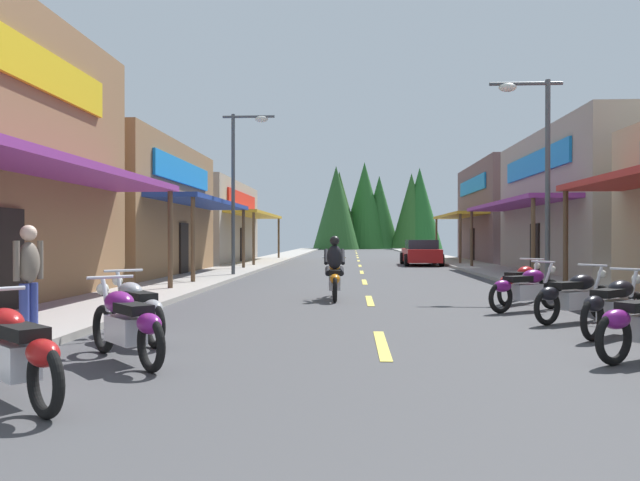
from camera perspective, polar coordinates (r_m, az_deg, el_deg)
ground at (r=32.98m, az=3.74°, el=-2.46°), size 9.14×94.90×0.10m
sidewalk_left at (r=33.41m, az=-6.32°, el=-2.24°), size 2.52×94.90×0.12m
sidewalk_right at (r=33.56m, az=13.75°, el=-2.23°), size 2.52×94.90×0.12m
centerline_dashes at (r=36.26m, az=3.67°, el=-2.12°), size 0.16×69.69×0.01m
storefront_left_middle at (r=26.06m, az=-20.84°, el=2.67°), size 9.59×10.56×5.24m
storefront_left_far at (r=38.00m, az=-11.96°, el=1.63°), size 8.17×12.41×4.83m
storefront_right_middle at (r=27.68m, az=25.71°, el=3.14°), size 8.18×11.89×5.84m
storefront_right_far at (r=40.40m, az=20.14°, el=2.42°), size 10.63×10.96×6.09m
streetlamp_left at (r=23.74m, az=-7.39°, el=6.38°), size 1.99×0.30×6.24m
streetlamp_right at (r=18.09m, az=19.51°, el=7.63°), size 1.99×0.30×5.88m
motorcycle_parked_right_3 at (r=10.59m, az=25.68°, el=-5.40°), size 1.62×1.55×1.04m
motorcycle_parked_right_4 at (r=11.97m, az=22.54°, el=-4.73°), size 1.83×1.27×1.04m
motorcycle_parked_right_5 at (r=13.41m, az=18.57°, el=-4.19°), size 1.84×1.26×1.04m
motorcycle_parked_right_6 at (r=14.90m, az=18.18°, el=-3.74°), size 1.52×1.65×1.04m
motorcycle_parked_left_0 at (r=6.42m, az=-26.63°, el=-9.10°), size 1.68×1.47×1.04m
motorcycle_parked_left_1 at (r=7.92m, az=-17.57°, el=-7.30°), size 1.51×1.65×1.04m
motorcycle_parked_left_2 at (r=9.48m, az=-16.76°, el=-6.04°), size 1.44×1.71×1.04m
rider_cruising_lead at (r=15.12m, az=1.36°, el=-3.04°), size 0.60×2.14×1.57m
pedestrian_by_shop at (r=9.97m, az=-25.47°, el=-2.82°), size 0.33×0.56×1.71m
parked_car_curbside at (r=34.13m, az=9.38°, el=-1.13°), size 2.07×4.30×1.40m
treeline_backdrop at (r=82.42m, az=5.08°, el=2.96°), size 17.16×10.60×11.74m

